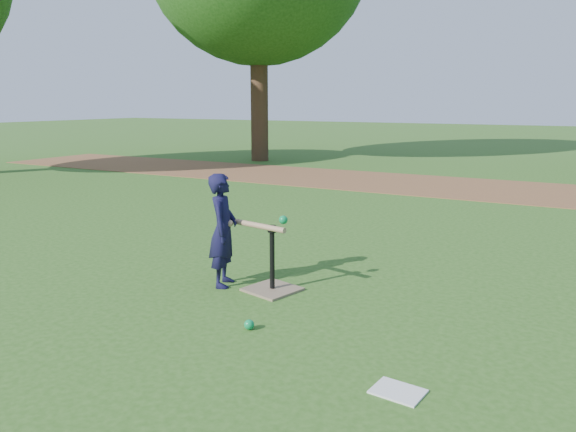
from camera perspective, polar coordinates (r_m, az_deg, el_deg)
The scene contains 7 objects.
ground at distance 5.14m, azimuth -4.72°, elevation -7.99°, with size 80.00×80.00×0.00m, color #285116.
dirt_strip at distance 11.95m, azimuth 15.62°, elevation 2.94°, with size 24.00×3.00×0.01m, color brown.
child at distance 5.28m, azimuth -6.61°, elevation -1.45°, with size 0.39×0.26×1.07m, color black.
wiffle_ball_ground at distance 4.38m, azimuth -3.96°, elevation -10.95°, with size 0.08×0.08×0.08m, color #0B8042.
clipboard at distance 3.60m, azimuth 11.11°, elevation -17.09°, with size 0.30×0.23×0.01m, color silver.
batting_tee at distance 5.20m, azimuth -1.61°, elevation -6.42°, with size 0.52×0.52×0.61m.
swing_action at distance 5.12m, azimuth -2.74°, elevation -0.85°, with size 0.63×0.22×0.13m.
Camera 1 is at (2.70, -4.01, 1.72)m, focal length 35.00 mm.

